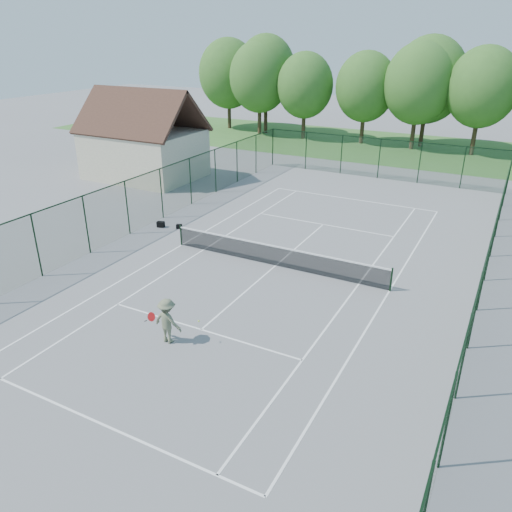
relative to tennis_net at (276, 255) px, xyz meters
The scene contains 10 objects.
ground 0.58m from the tennis_net, ahead, with size 140.00×140.00×0.00m, color gray.
grass_far 30.01m from the tennis_net, 90.00° to the left, with size 80.00×16.00×0.01m, color #407530.
court_lines 0.57m from the tennis_net, ahead, with size 11.05×23.85×0.01m.
tennis_net is the anchor object (origin of this frame).
fence_enclosure 0.98m from the tennis_net, ahead, with size 18.05×36.05×3.02m.
utility_building 19.04m from the tennis_net, 147.99° to the left, with size 8.60×6.27×6.63m.
tree_line_far 30.48m from the tennis_net, 90.00° to the left, with size 39.40×6.40×9.70m.
sports_bag_a 8.28m from the tennis_net, 168.72° to the left, with size 0.42×0.25×0.34m, color black.
sports_bag_b 7.31m from the tennis_net, 164.70° to the left, with size 0.33×0.20×0.25m, color black.
tennis_player 7.62m from the tennis_net, 94.53° to the right, with size 1.98×0.88×1.71m.
Camera 1 is at (9.30, -19.56, 10.18)m, focal length 35.00 mm.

